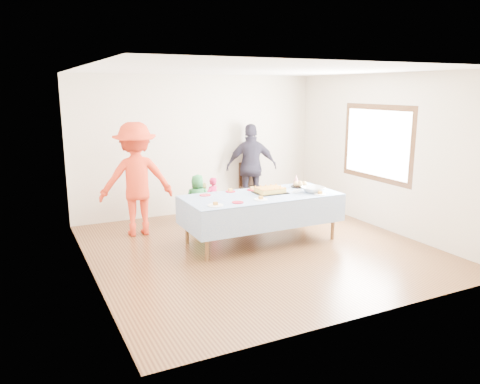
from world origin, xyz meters
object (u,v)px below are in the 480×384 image
at_px(party_table, 261,198).
at_px(birthday_cake, 270,190).
at_px(dining_chair, 250,183).
at_px(adult_left, 136,179).

height_order(party_table, birthday_cake, birthday_cake).
distance_m(party_table, dining_chair, 2.19).
relative_size(birthday_cake, dining_chair, 0.53).
bearing_deg(dining_chair, birthday_cake, -105.03).
height_order(party_table, dining_chair, dining_chair).
bearing_deg(adult_left, dining_chair, -158.96).
height_order(dining_chair, adult_left, adult_left).
relative_size(party_table, birthday_cake, 4.95).
distance_m(party_table, adult_left, 2.13).
relative_size(birthday_cake, adult_left, 0.26).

